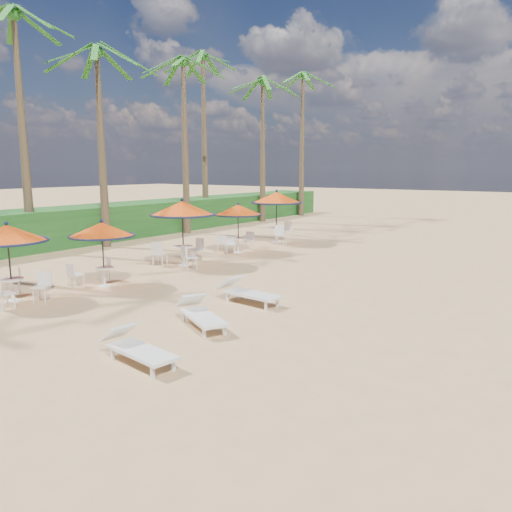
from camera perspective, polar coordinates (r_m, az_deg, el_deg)
The scene contains 16 objects.
ground at distance 11.22m, azimuth -14.21°, elevation -9.65°, with size 160.00×160.00×0.00m, color tan.
scrub_hedge at distance 28.14m, azimuth -15.79°, elevation 3.89°, with size 3.00×40.00×1.80m, color #194716.
station_0 at distance 15.42m, azimuth -26.37°, elevation 1.31°, with size 2.18×2.18×2.27m.
station_1 at distance 16.41m, azimuth -17.36°, elevation 2.27°, with size 2.05×2.05×2.14m.
station_2 at distance 19.25m, azimuth -8.44°, elevation 4.48°, with size 2.48×2.48×2.59m.
station_3 at distance 22.13m, azimuth -2.14°, elevation 4.59°, with size 2.13×2.24×2.23m.
station_4 at distance 25.09m, azimuth 2.45°, elevation 6.15°, with size 2.55×2.55×2.66m.
lounger_near at distance 10.05m, azimuth -13.58°, elevation -10.05°, with size 1.94×0.85×0.67m.
lounger_mid at distance 11.98m, azimuth -6.42°, elevation -6.46°, with size 2.02×1.49×0.70m.
lounger_far at distance 13.93m, azimuth -1.09°, elevation -4.05°, with size 2.01×0.80×0.70m.
palm_2 at distance 24.94m, azimuth -25.87°, elevation 22.27°, with size 5.00×5.00×10.28m.
palm_3 at distance 25.21m, azimuth -17.70°, elevation 20.18°, with size 5.00×5.00×9.16m.
palm_4 at distance 29.45m, azimuth -8.31°, elevation 20.02°, with size 5.00×5.00×9.71m.
palm_5 at distance 33.76m, azimuth -6.07°, elevation 20.68°, with size 5.00×5.00×10.91m.
palm_6 at distance 35.55m, azimuth 0.78°, elevation 18.37°, with size 5.00×5.00×9.72m.
palm_7 at distance 40.44m, azimuth 5.39°, elevation 18.91°, with size 5.00×5.00×10.92m.
Camera 1 is at (8.02, -6.91, 3.71)m, focal length 35.00 mm.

